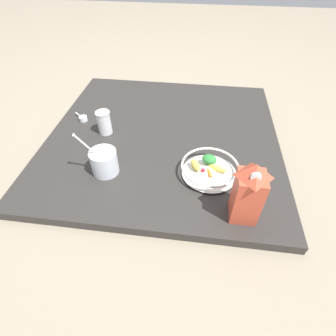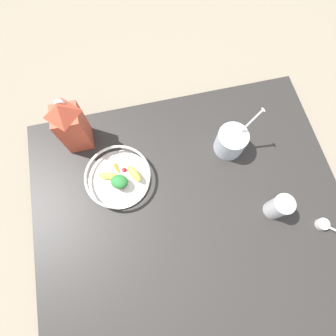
# 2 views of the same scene
# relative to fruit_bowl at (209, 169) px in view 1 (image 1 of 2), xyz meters

# --- Properties ---
(ground_plane) EXTENTS (6.00, 6.00, 0.00)m
(ground_plane) POSITION_rel_fruit_bowl_xyz_m (-0.23, 0.26, -0.08)
(ground_plane) COLOR gray
(countertop) EXTENTS (1.14, 1.14, 0.04)m
(countertop) POSITION_rel_fruit_bowl_xyz_m (-0.23, 0.26, -0.05)
(countertop) COLOR #2D2B28
(countertop) RESTS_ON ground_plane
(fruit_bowl) EXTENTS (0.24, 0.24, 0.08)m
(fruit_bowl) POSITION_rel_fruit_bowl_xyz_m (0.00, 0.00, 0.00)
(fruit_bowl) COLOR silver
(fruit_bowl) RESTS_ON countertop
(milk_carton) EXTENTS (0.09, 0.09, 0.25)m
(milk_carton) POSITION_rel_fruit_bowl_xyz_m (0.12, -0.20, 0.09)
(milk_carton) COLOR #CC4C33
(milk_carton) RESTS_ON countertop
(yogurt_tub) EXTENTS (0.15, 0.11, 0.21)m
(yogurt_tub) POSITION_rel_fruit_bowl_xyz_m (-0.44, -0.04, 0.03)
(yogurt_tub) COLOR silver
(yogurt_tub) RESTS_ON countertop
(drinking_cup) EXTENTS (0.07, 0.07, 0.12)m
(drinking_cup) POSITION_rel_fruit_bowl_xyz_m (-0.53, 0.24, 0.03)
(drinking_cup) COLOR white
(drinking_cup) RESTS_ON countertop
(measuring_scoop) EXTENTS (0.08, 0.07, 0.02)m
(measuring_scoop) POSITION_rel_fruit_bowl_xyz_m (-0.68, 0.33, -0.02)
(measuring_scoop) COLOR white
(measuring_scoop) RESTS_ON countertop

